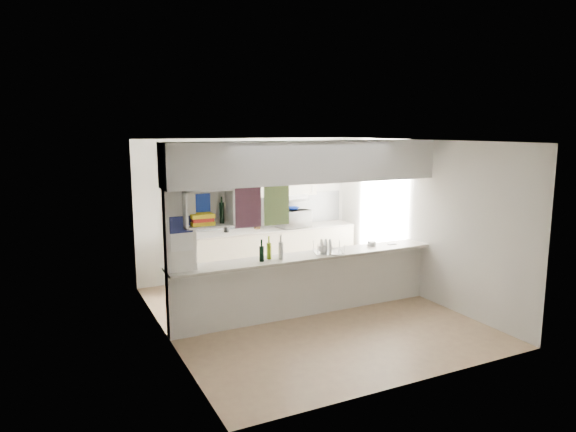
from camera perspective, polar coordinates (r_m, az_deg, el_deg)
floor at (r=7.92m, az=2.12°, el=-10.82°), size 4.80×4.80×0.00m
ceiling at (r=7.42m, az=2.25°, el=8.35°), size 4.80×4.80×0.00m
wall_back at (r=9.71m, az=-4.52°, el=0.93°), size 4.20×0.00×4.20m
wall_left at (r=6.85m, az=-13.53°, el=-3.00°), size 0.00×4.80×4.80m
wall_right at (r=8.74m, az=14.42°, el=-0.33°), size 0.00×4.80×4.80m
servery_partition at (r=7.42m, az=1.02°, el=1.06°), size 4.20×0.50×2.60m
cubby_shelf at (r=6.84m, az=-9.20°, el=0.64°), size 0.65×0.35×0.50m
kitchen_run at (r=9.62m, az=-3.02°, el=-2.02°), size 3.60×0.63×2.24m
microwave at (r=9.76m, az=0.60°, el=-0.28°), size 0.64×0.48×0.33m
bowl at (r=9.74m, az=0.54°, el=0.86°), size 0.23×0.23×0.06m
dish_rack at (r=7.75m, az=4.52°, el=-3.49°), size 0.51×0.44×0.23m
cup at (r=7.72m, az=3.89°, el=-3.72°), size 0.17×0.17×0.10m
wine_bottles at (r=7.34m, az=-1.91°, el=-3.92°), size 0.37×0.15×0.35m
plastic_tubs at (r=8.36m, az=9.43°, el=-3.02°), size 0.49×0.18×0.07m
utensil_jar at (r=9.36m, az=-6.88°, el=-1.39°), size 0.09×0.09×0.13m
knife_block at (r=9.60m, az=-3.44°, el=-0.89°), size 0.12×0.11×0.19m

